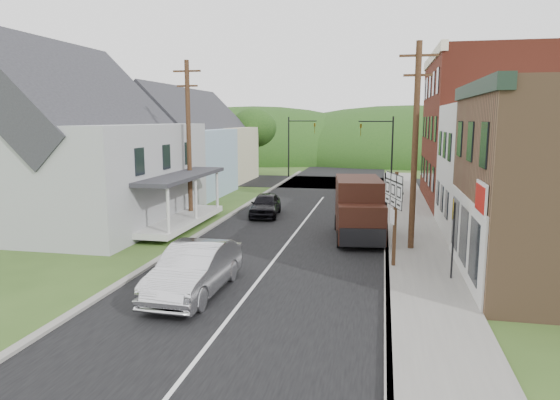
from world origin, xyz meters
The scene contains 24 objects.
ground centered at (0.00, 0.00, 0.00)m, with size 120.00×120.00×0.00m, color #2D4719.
road centered at (0.00, 10.00, 0.00)m, with size 9.00×90.00×0.02m, color black.
cross_road centered at (0.00, 27.00, 0.00)m, with size 60.00×9.00×0.02m, color black.
sidewalk_right centered at (5.90, 8.00, 0.07)m, with size 2.80×55.00×0.15m, color slate.
curb_right centered at (4.55, 8.00, 0.07)m, with size 0.20×55.00×0.15m, color slate.
curb_left centered at (-4.65, 8.00, 0.06)m, with size 0.30×55.00×0.12m, color slate.
storefront_white centered at (11.30, 7.50, 3.25)m, with size 8.00×7.00×6.50m, color silver.
storefront_red centered at (11.30, 17.00, 5.00)m, with size 8.00×12.00×10.00m, color maroon.
house_gray centered at (-12.00, 6.00, 4.23)m, with size 10.20×12.24×8.35m.
house_blue centered at (-11.00, 17.00, 3.69)m, with size 7.14×8.16×7.28m.
house_cream centered at (-11.50, 26.00, 3.69)m, with size 7.14×8.16×7.28m.
utility_pole_right centered at (5.60, 3.50, 4.66)m, with size 1.60×0.26×9.00m.
utility_pole_left centered at (-6.50, 8.00, 4.66)m, with size 1.60×0.26×9.00m.
traffic_signal_right centered at (4.30, 23.50, 3.76)m, with size 2.87×0.20×6.00m.
traffic_signal_left centered at (-4.30, 30.50, 3.76)m, with size 2.87×0.20×6.00m.
tree_left_b centered at (-17.00, 12.00, 4.88)m, with size 4.80×4.80×6.94m.
tree_left_c centered at (-19.00, 20.00, 5.94)m, with size 5.80×5.80×8.41m.
tree_left_d centered at (-9.00, 32.00, 4.88)m, with size 4.80×4.80×6.94m.
forested_ridge centered at (0.00, 55.00, 0.00)m, with size 90.00×30.00×16.00m, color #15350F.
silver_sedan centered at (-1.73, -3.65, 0.83)m, with size 1.77×5.06×1.67m, color silver.
dark_sedan centered at (-2.56, 10.06, 0.68)m, with size 1.61×4.01×1.37m, color black.
delivery_van centered at (3.20, 5.36, 1.48)m, with size 2.71×5.43×2.92m.
route_sign_cluster centered at (4.75, 0.59, 2.52)m, with size 0.64×2.03×3.66m.
warning_sign centered at (6.77, -0.60, 2.02)m, with size 0.18×0.80×2.92m.
Camera 1 is at (4.26, -18.68, 5.78)m, focal length 32.00 mm.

